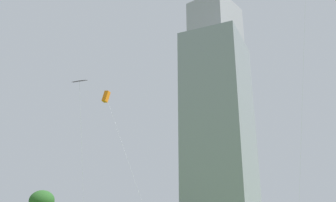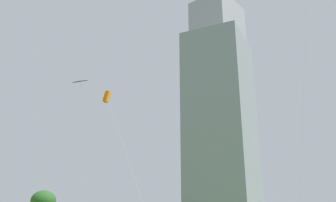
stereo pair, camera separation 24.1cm
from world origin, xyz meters
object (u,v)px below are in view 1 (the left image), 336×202
distant_highrise_1 (219,129)px  kite_flying_4 (79,81)px  distant_highrise_0 (219,107)px  park_tree_1 (42,202)px  kite_flying_2 (106,97)px

distant_highrise_1 → kite_flying_4: bearing=-82.9°
distant_highrise_0 → park_tree_1: bearing=-73.7°
park_tree_1 → distant_highrise_1: distant_highrise_1 is taller
kite_flying_4 → kite_flying_2: bearing=88.7°
kite_flying_4 → distant_highrise_1: size_ratio=0.26×
distant_highrise_0 → distant_highrise_1: 29.61m
park_tree_1 → kite_flying_2: bearing=-21.7°
kite_flying_2 → park_tree_1: 18.95m
kite_flying_2 → distant_highrise_1: (-11.19, 84.82, 17.27)m
kite_flying_2 → kite_flying_4: bearing=-91.3°
distant_highrise_0 → kite_flying_2: bearing=-66.6°
park_tree_1 → kite_flying_4: bearing=-37.6°
distant_highrise_1 → park_tree_1: bearing=-91.8°
park_tree_1 → distant_highrise_1: 84.51m
kite_flying_4 → distant_highrise_0: (-17.69, 113.80, 33.21)m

